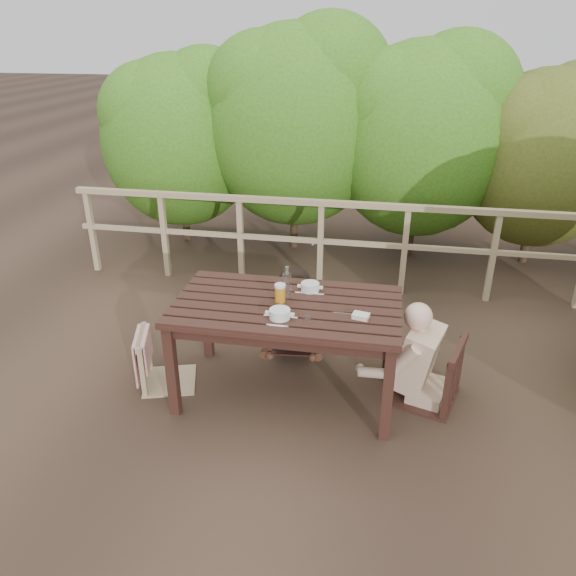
% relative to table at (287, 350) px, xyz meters
% --- Properties ---
extents(ground, '(60.00, 60.00, 0.00)m').
position_rel_table_xyz_m(ground, '(0.00, 0.00, -0.39)').
color(ground, '#463225').
rests_on(ground, ground).
extents(table, '(1.69, 0.95, 0.78)m').
position_rel_table_xyz_m(table, '(0.00, 0.00, 0.00)').
color(table, black).
rests_on(table, ground).
extents(chair_left, '(0.54, 0.54, 0.87)m').
position_rel_table_xyz_m(chair_left, '(-0.98, -0.04, 0.04)').
color(chair_left, tan).
rests_on(chair_left, ground).
extents(chair_far, '(0.47, 0.47, 0.85)m').
position_rel_table_xyz_m(chair_far, '(-0.06, 0.72, 0.04)').
color(chair_far, black).
rests_on(chair_far, ground).
extents(chair_right, '(0.62, 0.62, 0.99)m').
position_rel_table_xyz_m(chair_right, '(1.08, 0.13, 0.11)').
color(chair_right, black).
rests_on(chair_right, ground).
extents(woman, '(0.57, 0.68, 1.26)m').
position_rel_table_xyz_m(woman, '(-0.06, 0.74, 0.24)').
color(woman, black).
rests_on(woman, ground).
extents(diner_right, '(0.78, 0.70, 1.31)m').
position_rel_table_xyz_m(diner_right, '(1.11, 0.13, 0.27)').
color(diner_right, '#D4AE90').
rests_on(diner_right, ground).
extents(railing, '(5.60, 0.10, 1.01)m').
position_rel_table_xyz_m(railing, '(0.00, 2.00, 0.11)').
color(railing, tan).
rests_on(railing, ground).
extents(hedge_row, '(6.60, 1.60, 3.80)m').
position_rel_table_xyz_m(hedge_row, '(0.40, 3.20, 1.51)').
color(hedge_row, '#376819').
rests_on(hedge_row, ground).
extents(soup_near, '(0.25, 0.25, 0.08)m').
position_rel_table_xyz_m(soup_near, '(-0.01, -0.23, 0.43)').
color(soup_near, silver).
rests_on(soup_near, table).
extents(soup_far, '(0.24, 0.24, 0.08)m').
position_rel_table_xyz_m(soup_far, '(0.14, 0.25, 0.43)').
color(soup_far, white).
rests_on(soup_far, table).
extents(bread_roll, '(0.12, 0.09, 0.07)m').
position_rel_table_xyz_m(bread_roll, '(-0.00, -0.16, 0.43)').
color(bread_roll, '#AE6C33').
rests_on(bread_roll, table).
extents(beer_glass, '(0.08, 0.08, 0.16)m').
position_rel_table_xyz_m(beer_glass, '(-0.05, 0.02, 0.47)').
color(beer_glass, orange).
rests_on(beer_glass, table).
extents(bottle, '(0.07, 0.07, 0.28)m').
position_rel_table_xyz_m(bottle, '(-0.01, 0.08, 0.53)').
color(bottle, white).
rests_on(bottle, table).
extents(tumbler, '(0.06, 0.06, 0.07)m').
position_rel_table_xyz_m(tumbler, '(0.19, -0.25, 0.42)').
color(tumbler, silver).
rests_on(tumbler, table).
extents(butter_tub, '(0.13, 0.11, 0.05)m').
position_rel_table_xyz_m(butter_tub, '(0.56, -0.13, 0.42)').
color(butter_tub, silver).
rests_on(butter_tub, table).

